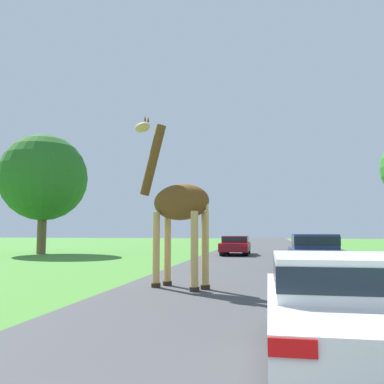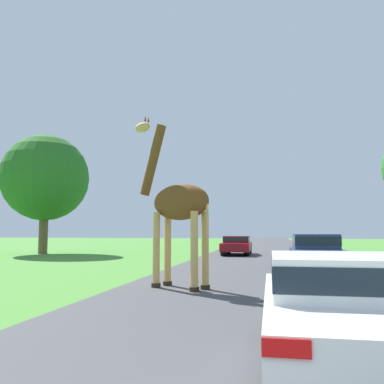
{
  "view_description": "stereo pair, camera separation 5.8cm",
  "coord_description": "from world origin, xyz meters",
  "px_view_note": "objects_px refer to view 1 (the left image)",
  "views": [
    {
      "loc": [
        0.37,
        -0.83,
        1.53
      ],
      "look_at": [
        -1.63,
        9.9,
        2.57
      ],
      "focal_mm": 38.0,
      "sensor_mm": 36.0,
      "label": 1
    },
    {
      "loc": [
        0.42,
        -0.82,
        1.53
      ],
      "look_at": [
        -1.63,
        9.9,
        2.57
      ],
      "focal_mm": 38.0,
      "sensor_mm": 36.0,
      "label": 2
    }
  ],
  "objects_px": {
    "giraffe_near_road": "(177,207)",
    "car_lead_maroon": "(350,305)",
    "car_queue_right": "(315,250)",
    "car_queue_left": "(235,245)",
    "tree_centre_back": "(44,178)"
  },
  "relations": [
    {
      "from": "giraffe_near_road",
      "to": "tree_centre_back",
      "type": "bearing_deg",
      "value": 67.05
    },
    {
      "from": "car_queue_left",
      "to": "car_queue_right",
      "type": "bearing_deg",
      "value": -65.86
    },
    {
      "from": "giraffe_near_road",
      "to": "car_lead_maroon",
      "type": "relative_size",
      "value": 1.18
    },
    {
      "from": "giraffe_near_road",
      "to": "car_lead_maroon",
      "type": "xyz_separation_m",
      "value": [
        3.34,
        -5.81,
        -1.5
      ]
    },
    {
      "from": "giraffe_near_road",
      "to": "car_queue_right",
      "type": "bearing_deg",
      "value": -7.53
    },
    {
      "from": "giraffe_near_road",
      "to": "tree_centre_back",
      "type": "xyz_separation_m",
      "value": [
        -12.36,
        14.06,
        2.89
      ]
    },
    {
      "from": "car_queue_left",
      "to": "tree_centre_back",
      "type": "bearing_deg",
      "value": -174.4
    },
    {
      "from": "car_queue_right",
      "to": "car_queue_left",
      "type": "distance_m",
      "value": 9.57
    },
    {
      "from": "car_queue_left",
      "to": "tree_centre_back",
      "type": "xyz_separation_m",
      "value": [
        -12.77,
        -1.25,
        4.43
      ]
    },
    {
      "from": "car_lead_maroon",
      "to": "car_queue_left",
      "type": "height_order",
      "value": "car_lead_maroon"
    },
    {
      "from": "tree_centre_back",
      "to": "car_queue_right",
      "type": "bearing_deg",
      "value": -24.15
    },
    {
      "from": "car_lead_maroon",
      "to": "car_queue_left",
      "type": "relative_size",
      "value": 0.99
    },
    {
      "from": "car_queue_left",
      "to": "tree_centre_back",
      "type": "height_order",
      "value": "tree_centre_back"
    },
    {
      "from": "car_queue_right",
      "to": "car_queue_left",
      "type": "xyz_separation_m",
      "value": [
        -3.91,
        8.73,
        -0.1
      ]
    },
    {
      "from": "car_lead_maroon",
      "to": "car_queue_right",
      "type": "bearing_deg",
      "value": 85.49
    }
  ]
}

